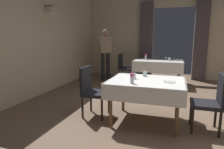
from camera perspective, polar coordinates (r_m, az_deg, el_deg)
The scene contains 16 objects.
ground at distance 3.69m, azimuth 14.13°, elevation -13.19°, with size 10.08×10.08×0.00m, color #7A604C.
wall_left at distance 4.78m, azimuth -27.39°, elevation 9.86°, with size 0.49×8.40×3.00m.
wall_back at distance 7.56m, azimuth 16.92°, elevation 10.55°, with size 6.40×0.27×3.00m.
dining_table_mid at distance 3.48m, azimuth 9.80°, elevation -3.02°, with size 1.27×1.05×0.75m.
dining_table_far at distance 6.52m, azimuth 13.04°, elevation 3.09°, with size 1.51×0.98×0.75m.
chair_mid_left at distance 3.78m, azimuth -5.78°, elevation -4.08°, with size 0.44×0.44×0.93m.
chair_mid_right at distance 3.47m, azimuth 26.53°, elevation -6.50°, with size 0.44×0.44×0.93m.
chair_far_left at distance 6.74m, azimuth 3.33°, elevation 2.43°, with size 0.44×0.44×0.93m.
flower_vase_mid at distance 3.16m, azimuth 5.74°, elevation -0.89°, with size 0.07×0.07×0.17m.
plate_mid_b at distance 3.39m, azimuth 15.99°, elevation -1.98°, with size 0.20×0.20×0.01m, color white.
glass_mid_c at distance 3.78m, azimuth 9.33°, elevation 0.24°, with size 0.08×0.08×0.10m, color silver.
glass_mid_d at distance 3.53m, azimuth 6.17°, elevation -0.40°, with size 0.08×0.08×0.10m, color silver.
flower_vase_far at distance 6.58m, azimuth 9.58°, elevation 5.07°, with size 0.07×0.07×0.19m.
glass_far_b at distance 6.78m, azimuth 15.06°, elevation 4.56°, with size 0.07×0.07×0.10m, color silver.
glass_far_c at distance 6.41m, azimuth 16.02°, elevation 4.20°, with size 0.07×0.07×0.10m, color silver.
person_waiter_by_doorway at distance 6.73m, azimuth -1.88°, elevation 6.78°, with size 0.42×0.39×1.72m.
Camera 1 is at (0.17, -3.38, 1.47)m, focal length 32.15 mm.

